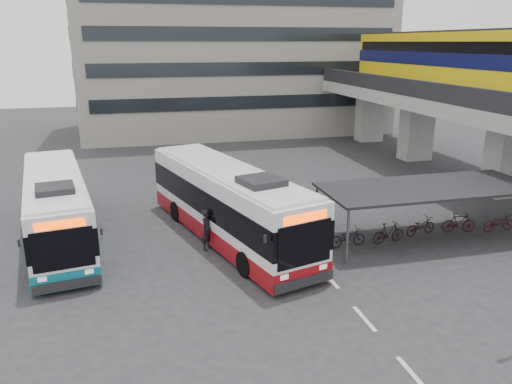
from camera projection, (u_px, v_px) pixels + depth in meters
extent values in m
plane|color=#28282B|center=(269.00, 287.00, 18.96)|extent=(120.00, 120.00, 0.00)
cube|color=gray|center=(507.00, 158.00, 29.72)|extent=(2.20, 1.60, 4.60)
cube|color=gray|center=(416.00, 130.00, 39.00)|extent=(2.20, 1.60, 4.60)
cube|color=gray|center=(370.00, 116.00, 46.42)|extent=(2.20, 1.60, 4.60)
cube|color=gray|center=(470.00, 104.00, 32.63)|extent=(8.00, 32.00, 0.90)
cube|color=black|center=(420.00, 89.00, 31.47)|extent=(0.35, 32.00, 1.10)
cube|color=#DEB50D|center=(440.00, 61.00, 35.37)|extent=(2.90, 20.00, 3.90)
cube|color=#0A0D39|center=(441.00, 59.00, 35.32)|extent=(2.98, 20.02, 0.90)
cube|color=black|center=(442.00, 47.00, 35.08)|extent=(2.96, 19.20, 0.70)
cube|color=black|center=(443.00, 33.00, 34.81)|extent=(2.70, 19.60, 0.25)
cylinder|color=#595B60|center=(316.00, 210.00, 23.94)|extent=(0.12, 0.12, 2.40)
cylinder|color=#595B60|center=(488.00, 195.00, 26.19)|extent=(0.12, 0.12, 2.40)
cylinder|color=#595B60|center=(347.00, 237.00, 20.60)|extent=(0.12, 0.12, 2.40)
cube|color=black|center=(429.00, 187.00, 23.03)|extent=(10.00, 4.00, 0.12)
imported|color=black|center=(346.00, 236.00, 22.67)|extent=(1.71, 0.60, 0.90)
imported|color=black|center=(386.00, 231.00, 23.13)|extent=(1.66, 0.47, 1.00)
imported|color=black|center=(425.00, 229.00, 23.61)|extent=(1.71, 0.60, 0.90)
imported|color=black|center=(461.00, 224.00, 24.07)|extent=(1.66, 0.47, 1.00)
imported|color=#350C0F|center=(497.00, 221.00, 24.55)|extent=(1.71, 0.60, 0.90)
cube|color=gray|center=(231.00, 5.00, 50.18)|extent=(30.00, 15.00, 25.00)
cube|color=beige|center=(412.00, 374.00, 13.98)|extent=(0.15, 1.60, 0.01)
cube|color=beige|center=(364.00, 319.00, 16.76)|extent=(0.15, 1.60, 0.01)
cube|color=beige|center=(330.00, 279.00, 19.55)|extent=(0.15, 1.60, 0.01)
cube|color=white|center=(227.00, 200.00, 23.17)|extent=(5.88, 12.62, 2.84)
cube|color=maroon|center=(228.00, 226.00, 23.55)|extent=(5.93, 12.67, 0.77)
cube|color=black|center=(227.00, 197.00, 23.13)|extent=(5.94, 12.66, 1.19)
cube|color=#F54300|center=(305.00, 217.00, 17.72)|extent=(1.79, 0.57, 0.31)
cube|color=black|center=(261.00, 181.00, 20.12)|extent=(1.97, 2.02, 0.29)
cylinder|color=black|center=(245.00, 264.00, 19.68)|extent=(0.58, 1.08, 1.03)
cylinder|color=black|center=(219.00, 204.00, 27.03)|extent=(0.58, 1.08, 1.03)
cube|color=white|center=(56.00, 204.00, 22.96)|extent=(4.24, 11.74, 2.63)
cube|color=#0D667C|center=(59.00, 229.00, 23.32)|extent=(4.29, 11.79, 0.72)
cube|color=black|center=(56.00, 202.00, 22.93)|extent=(4.30, 11.77, 1.10)
cube|color=#F54300|center=(60.00, 225.00, 17.63)|extent=(1.70, 0.35, 0.29)
cube|color=black|center=(55.00, 189.00, 20.00)|extent=(1.69, 1.75, 0.27)
cylinder|color=black|center=(33.00, 265.00, 19.66)|extent=(0.44, 0.99, 0.96)
cylinder|color=black|center=(79.00, 207.00, 26.59)|extent=(0.44, 0.99, 0.96)
imported|color=black|center=(207.00, 230.00, 22.10)|extent=(0.79, 0.80, 1.87)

